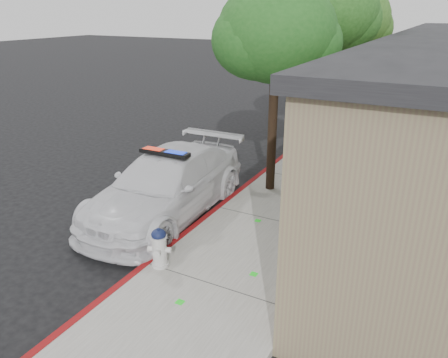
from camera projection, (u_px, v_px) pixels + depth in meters
ground at (145, 269)px, 8.86m from camera, size 120.00×120.00×0.00m
sidewalk at (273, 223)px, 10.60m from camera, size 3.20×60.00×0.15m
red_curb at (218, 210)px, 11.27m from camera, size 0.14×60.00×0.16m
police_car at (166, 185)px, 10.95m from camera, size 2.41×5.56×1.71m
fire_hydrant at (159, 247)px, 8.55m from camera, size 0.48×0.42×0.83m
street_tree_near at (276, 37)px, 10.91m from camera, size 3.15×3.02×5.53m
street_tree_mid at (328, 13)px, 14.01m from camera, size 3.30×3.27×6.14m
street_tree_far at (347, 23)px, 15.25m from camera, size 3.08×3.11×5.72m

